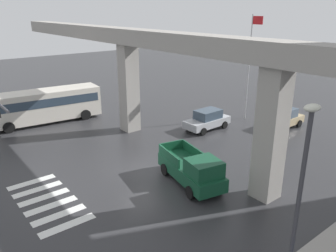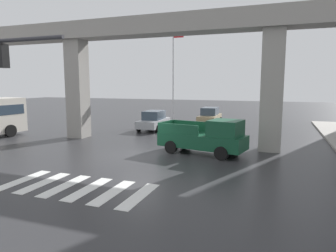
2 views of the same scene
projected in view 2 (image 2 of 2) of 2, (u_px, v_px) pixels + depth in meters
ground_plane at (140, 155)px, 17.65m from camera, size 120.00×120.00×0.00m
crosswalk_stripes at (77, 187)px, 12.13m from camera, size 6.05×2.80×0.01m
elevated_overpass at (164, 37)px, 20.27m from camera, size 55.93×1.85×8.54m
pickup_truck at (207, 138)px, 17.77m from camera, size 5.38×2.88×2.08m
sedan_tan at (210, 116)px, 30.96m from camera, size 2.01×4.33×1.72m
sedan_silver at (154, 120)px, 27.18m from camera, size 2.06×4.35×1.72m
flagpole at (174, 69)px, 31.14m from camera, size 1.16×0.12×9.56m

